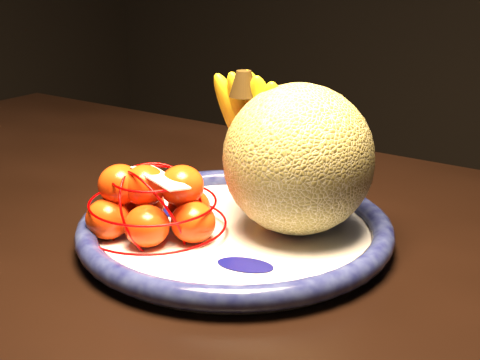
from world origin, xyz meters
The scene contains 6 objects.
dining_table centered at (0.08, 0.06, 0.68)m, with size 1.54×0.94×0.77m.
fruit_bowl centered at (0.16, 0.10, 0.78)m, with size 0.35×0.35×0.03m.
cantaloupe centered at (0.21, 0.14, 0.86)m, with size 0.17×0.17×0.17m, color olive.
banana_bunch centered at (0.15, 0.17, 0.87)m, with size 0.12×0.12×0.19m.
mandarin_bag centered at (0.09, 0.05, 0.81)m, with size 0.21×0.21×0.10m.
price_tag centered at (0.10, 0.04, 0.85)m, with size 0.07×0.03×0.00m, color white.
Camera 1 is at (0.54, -0.46, 1.08)m, focal length 50.00 mm.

